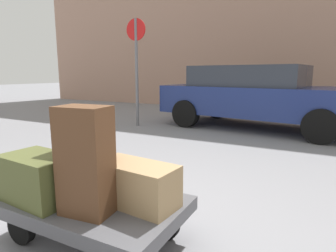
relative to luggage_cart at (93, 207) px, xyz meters
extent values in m
plane|color=gray|center=(0.00, 0.00, -0.27)|extent=(60.00, 60.00, 0.00)
cube|color=#4C4C51|center=(0.00, 0.00, 0.02)|extent=(1.34, 0.80, 0.10)
cylinder|color=black|center=(0.46, 0.27, -0.15)|extent=(0.24, 0.06, 0.24)
cylinder|color=black|center=(-0.46, 0.27, -0.15)|extent=(0.24, 0.06, 0.24)
cylinder|color=black|center=(-0.46, -0.27, -0.15)|extent=(0.24, 0.06, 0.24)
cube|color=maroon|center=(-0.09, 0.06, 0.40)|extent=(0.39, 0.24, 0.66)
cube|color=#9E7F56|center=(0.33, 0.08, 0.22)|extent=(0.62, 0.35, 0.30)
cube|color=#4C5128|center=(-0.32, -0.19, 0.24)|extent=(0.55, 0.38, 0.34)
cube|color=#51331E|center=(0.13, -0.18, 0.42)|extent=(0.35, 0.25, 0.71)
cube|color=navy|center=(0.20, 5.26, 0.37)|extent=(4.51, 2.37, 0.64)
cube|color=#2D333D|center=(-0.05, 5.30, 0.92)|extent=(2.60, 1.90, 0.46)
cylinder|color=black|center=(1.72, 5.91, 0.05)|extent=(0.66, 0.31, 0.64)
cylinder|color=black|center=(1.49, 4.23, 0.05)|extent=(0.66, 0.31, 0.64)
cylinder|color=black|center=(-1.09, 6.30, 0.05)|extent=(0.66, 0.31, 0.64)
cylinder|color=black|center=(-1.32, 4.62, 0.05)|extent=(0.66, 0.31, 0.64)
cylinder|color=slate|center=(-2.44, 4.26, 0.97)|extent=(0.07, 0.07, 2.49)
cylinder|color=red|center=(-2.44, 4.26, 1.97)|extent=(0.50, 0.04, 0.50)
camera|label=1|loc=(1.42, -1.50, 0.98)|focal=30.75mm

